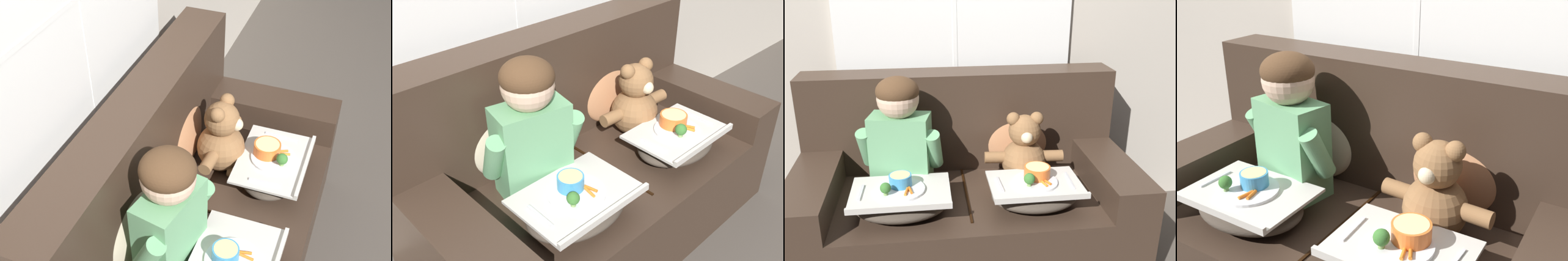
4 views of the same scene
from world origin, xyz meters
TOP-DOWN VIEW (x-y plane):
  - couch at (0.00, 0.08)m, footprint 1.72×0.89m
  - throw_pillow_behind_child at (-0.32, 0.25)m, footprint 0.40×0.19m
  - throw_pillow_behind_teddy at (0.32, 0.25)m, footprint 0.38×0.18m
  - child_figure at (-0.32, 0.06)m, footprint 0.44×0.24m
  - teddy_bear at (0.32, 0.05)m, footprint 0.42×0.29m
  - lap_tray_child at (-0.32, -0.20)m, footprint 0.46×0.34m
  - lap_tray_teddy at (0.32, -0.20)m, footprint 0.44×0.32m

SIDE VIEW (x-z plane):
  - couch at x=0.00m, z-range -0.14..0.82m
  - lap_tray_child at x=-0.32m, z-range 0.39..0.58m
  - lap_tray_teddy at x=0.32m, z-range 0.39..0.59m
  - teddy_bear at x=0.32m, z-range 0.39..0.78m
  - throw_pillow_behind_child at x=-0.32m, z-range 0.40..0.81m
  - throw_pillow_behind_teddy at x=0.32m, z-range 0.41..0.80m
  - child_figure at x=-0.32m, z-range 0.45..1.05m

